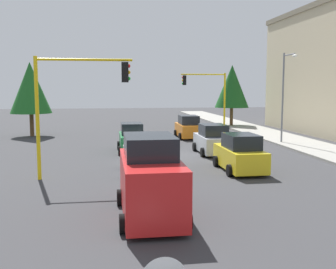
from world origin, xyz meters
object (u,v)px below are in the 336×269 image
at_px(traffic_signal_far_left, 207,90).
at_px(car_green, 132,139).
at_px(tree_opposite_side, 30,88).
at_px(traffic_signal_near_right, 75,93).
at_px(delivery_van_red, 150,179).
at_px(car_silver, 212,140).
at_px(car_white, 142,156).
at_px(street_lamp_curbside, 285,88).
at_px(tree_roadside_far, 232,86).
at_px(car_yellow, 240,154).
at_px(car_orange, 188,128).

relative_size(traffic_signal_far_left, car_green, 1.44).
bearing_deg(tree_opposite_side, car_green, 39.13).
relative_size(traffic_signal_near_right, delivery_van_red, 1.22).
bearing_deg(car_silver, car_white, -43.95).
distance_m(traffic_signal_near_right, street_lamp_curbside, 17.75).
bearing_deg(traffic_signal_far_left, delivery_van_red, -17.96).
xyz_separation_m(traffic_signal_far_left, tree_roadside_far, (-4.00, 3.78, 0.38)).
bearing_deg(traffic_signal_far_left, car_green, -34.09).
bearing_deg(car_white, traffic_signal_far_left, 156.82).
height_order(street_lamp_curbside, tree_roadside_far, street_lamp_curbside).
distance_m(car_yellow, car_orange, 14.10).
relative_size(car_white, car_green, 0.96).
height_order(traffic_signal_near_right, car_white, traffic_signal_near_right).
relative_size(tree_roadside_far, car_white, 1.76).
xyz_separation_m(car_silver, car_green, (-1.56, -5.25, -0.00)).
xyz_separation_m(street_lamp_curbside, tree_roadside_far, (-14.39, 0.30, 0.14)).
height_order(street_lamp_curbside, tree_opposite_side, street_lamp_curbside).
bearing_deg(car_green, tree_roadside_far, 143.40).
bearing_deg(car_white, car_yellow, 86.70).
height_order(tree_roadside_far, car_white, tree_roadside_far).
height_order(traffic_signal_far_left, delivery_van_red, traffic_signal_far_left).
relative_size(tree_roadside_far, delivery_van_red, 1.43).
xyz_separation_m(traffic_signal_far_left, street_lamp_curbside, (10.39, 3.48, 0.24)).
distance_m(traffic_signal_near_right, car_silver, 10.86).
height_order(tree_opposite_side, car_yellow, tree_opposite_side).
relative_size(tree_opposite_side, car_white, 1.70).
bearing_deg(car_green, traffic_signal_far_left, 145.91).
relative_size(street_lamp_curbside, car_yellow, 1.69).
height_order(traffic_signal_far_left, tree_roadside_far, tree_roadside_far).
relative_size(traffic_signal_far_left, car_orange, 1.47).
relative_size(delivery_van_red, car_silver, 1.23).
bearing_deg(car_yellow, traffic_signal_near_right, -86.48).
height_order(traffic_signal_far_left, car_silver, traffic_signal_far_left).
bearing_deg(tree_roadside_far, car_silver, -21.02).
xyz_separation_m(traffic_signal_near_right, delivery_van_red, (6.32, 2.91, -2.84)).
bearing_deg(car_silver, street_lamp_curbside, 117.90).
distance_m(delivery_van_red, car_white, 7.15).
xyz_separation_m(tree_roadside_far, delivery_van_red, (30.32, -12.32, -3.21)).
bearing_deg(car_green, traffic_signal_near_right, -22.02).
bearing_deg(delivery_van_red, traffic_signal_far_left, 162.04).
relative_size(traffic_signal_near_right, car_green, 1.44).
distance_m(traffic_signal_far_left, tree_opposite_side, 16.84).
relative_size(traffic_signal_near_right, tree_roadside_far, 0.85).
bearing_deg(car_white, street_lamp_curbside, 126.95).
distance_m(traffic_signal_near_right, tree_roadside_far, 28.42).
distance_m(traffic_signal_near_right, delivery_van_red, 7.52).
bearing_deg(street_lamp_curbside, traffic_signal_near_right, -57.22).
bearing_deg(car_yellow, tree_roadside_far, 163.74).
relative_size(traffic_signal_far_left, car_white, 1.49).
bearing_deg(tree_opposite_side, car_white, 26.32).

